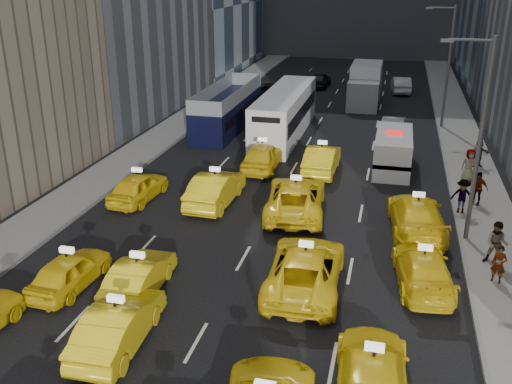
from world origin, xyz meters
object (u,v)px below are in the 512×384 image
at_px(nypd_van, 393,152).
at_px(double_decker, 228,108).
at_px(box_truck, 365,85).
at_px(pedestrian_0, 499,264).
at_px(city_bus, 285,113).

distance_m(nypd_van, double_decker, 14.12).
xyz_separation_m(double_decker, box_truck, (9.58, 10.84, 0.12)).
relative_size(nypd_van, box_truck, 0.72).
relative_size(double_decker, box_truck, 1.42).
distance_m(box_truck, pedestrian_0, 31.46).
bearing_deg(box_truck, nypd_van, -75.02).
xyz_separation_m(nypd_van, box_truck, (-2.84, 17.54, 0.64)).
bearing_deg(pedestrian_0, box_truck, 124.02).
bearing_deg(nypd_van, pedestrian_0, -75.14).
height_order(double_decker, pedestrian_0, double_decker).
height_order(city_bus, pedestrian_0, city_bus).
xyz_separation_m(city_bus, pedestrian_0, (12.10, -19.03, -0.69)).
height_order(nypd_van, pedestrian_0, nypd_van).
bearing_deg(city_bus, box_truck, 71.36).
distance_m(double_decker, city_bus, 4.64).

